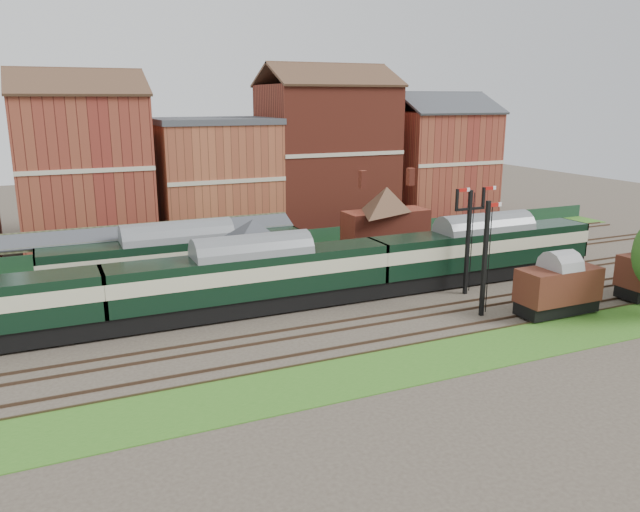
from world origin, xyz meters
name	(u,v)px	position (x,y,z in m)	size (l,w,h in m)	color
ground	(309,305)	(0.00, 0.00, 0.00)	(160.00, 160.00, 0.00)	#473D33
grass_back	(243,255)	(0.00, 16.00, 0.03)	(90.00, 4.50, 0.06)	#2D6619
grass_front	(393,367)	(0.00, -12.00, 0.03)	(90.00, 5.00, 0.06)	#2D6619
fence	(236,243)	(0.00, 18.00, 0.75)	(90.00, 0.12, 1.50)	#193823
platform	(207,272)	(-5.00, 9.75, 0.50)	(55.00, 3.40, 1.00)	#2D2D2D
signal_box	(254,256)	(-3.00, 3.25, 3.19)	(5.40, 5.40, 6.00)	#596F4F
brick_hut	(350,270)	(5.00, 3.25, 1.20)	(3.20, 2.64, 2.94)	maroon
station_building	(386,216)	(12.00, 9.75, 3.96)	(8.10, 8.10, 5.90)	maroon
canopy	(129,231)	(-11.00, 9.75, 4.58)	(26.00, 3.89, 4.08)	#44482D
semaphore_bracket	(469,235)	(12.04, -2.50, 4.63)	(3.60, 0.25, 8.18)	black
semaphore_siding	(485,257)	(10.02, -7.00, 4.16)	(1.23, 0.25, 8.00)	black
town_backdrop	(214,172)	(-0.18, 25.00, 7.00)	(69.00, 10.00, 16.00)	maroon
dmu_train	(253,276)	(-4.19, 0.00, 2.64)	(59.09, 3.10, 4.54)	black
platform_railcar	(178,260)	(-7.97, 6.50, 2.66)	(19.88, 3.13, 4.58)	black
goods_van_a	(558,287)	(14.81, -9.00, 2.00)	(5.78, 2.51, 3.51)	black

